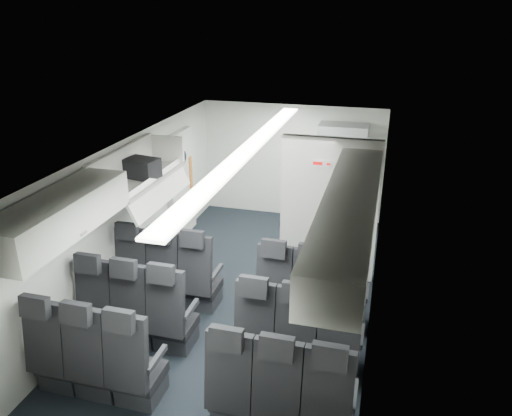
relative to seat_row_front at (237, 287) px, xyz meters
The scene contains 14 objects.
cabin_shell 0.90m from the seat_row_front, 90.00° to the left, with size 3.41×6.01×2.16m.
seat_row_front is the anchor object (origin of this frame).
seat_row_mid 0.90m from the seat_row_front, 90.00° to the right, with size 3.33×0.56×1.24m.
seat_row_rear 1.80m from the seat_row_front, 90.00° to the right, with size 3.33×0.56×1.24m.
overhead_bin_left_rear 2.50m from the seat_row_front, 133.68° to the right, with size 0.53×1.80×0.40m.
overhead_bin_left_front_open 1.98m from the seat_row_front, 168.87° to the left, with size 0.64×1.70×0.72m.
overhead_bin_right_rear 2.50m from the seat_row_front, 46.32° to the right, with size 0.53×1.80×0.40m.
overhead_bin_right_front 2.04m from the seat_row_front, 11.46° to the left, with size 0.53×1.70×0.40m.
bulkhead_partition 1.79m from the seat_row_front, 53.69° to the left, with size 1.40×0.15×2.13m.
galley_unit 3.43m from the seat_row_front, 73.72° to the left, with size 0.85×0.52×1.90m.
boarding_door 2.71m from the seat_row_front, 128.16° to the left, with size 0.12×1.27×1.86m.
flight_attendant 2.11m from the seat_row_front, 80.46° to the left, with size 0.66×0.43×1.80m, color black.
carry_on_bag 2.01m from the seat_row_front, 166.70° to the left, with size 0.43×0.30×0.26m, color black.
papers 2.15m from the seat_row_front, 74.97° to the left, with size 0.20×0.02×0.14m, color white.
Camera 1 is at (1.70, -5.91, 3.81)m, focal length 35.00 mm.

